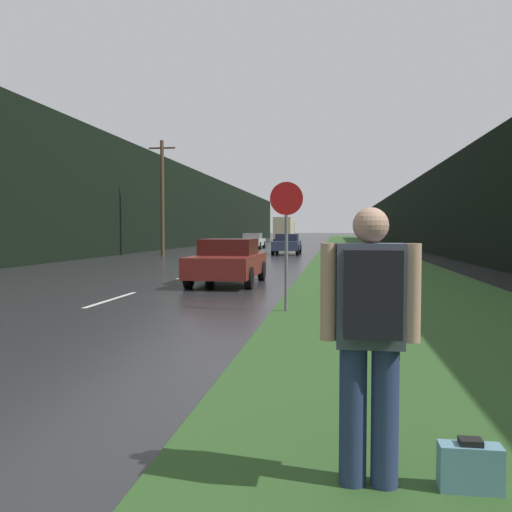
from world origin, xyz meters
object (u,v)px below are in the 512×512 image
Objects in this scene: car_passing_near at (228,261)px; car_passing_far at (287,244)px; hitchhiker_with_backpack at (370,330)px; delivery_truck at (284,229)px; car_oncoming at (253,241)px; suitcase at (470,468)px; stop_sign at (286,232)px.

car_passing_far reaches higher than car_passing_near.
delivery_truck is at bearing 95.36° from hitchhiker_with_backpack.
car_passing_far is (0.00, 20.64, 0.01)m from car_passing_near.
car_passing_near is 20.64m from car_passing_far.
car_passing_far is 11.89m from car_oncoming.
car_passing_near is (-4.23, 13.10, 0.55)m from suitcase.
hitchhiker_with_backpack is 75.37m from delivery_truck.
hitchhiker_with_backpack reaches higher than car_passing_near.
car_passing_far is at bearing 95.56° from hitchhiker_with_backpack.
car_passing_far reaches higher than suitcase.
car_oncoming reaches higher than suitcase.
stop_sign is 7.91m from suitcase.
car_oncoming is (-4.10, 31.79, -0.01)m from car_passing_near.
car_oncoming is at bearing 100.01° from suitcase.
car_passing_far is at bearing 95.12° from stop_sign.
car_passing_far is 41.40m from delivery_truck.
delivery_truck is (-8.33, 74.92, 1.68)m from suitcase.
delivery_truck is at bearing 95.85° from suitcase.
stop_sign is 67.70m from delivery_truck.
car_passing_far is at bearing -90.00° from car_passing_near.
car_oncoming is 30.05m from delivery_truck.
car_oncoming is (-8.33, 44.89, 0.54)m from suitcase.
hitchhiker_with_backpack is at bearing -176.56° from suitcase.
car_passing_far is 0.50× the size of delivery_truck.
suitcase is at bearing 3.44° from hitchhiker_with_backpack.
hitchhiker_with_backpack is at bearing -84.14° from delivery_truck.
car_passing_near is at bearing 112.88° from stop_sign.
delivery_truck reaches higher than hitchhiker_with_backpack.
hitchhiker_with_backpack is at bearing -80.29° from car_oncoming.
stop_sign is at bearing 95.12° from car_passing_far.
car_passing_near is 1.06× the size of car_passing_far.
car_passing_far is at bearing -69.80° from car_oncoming.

